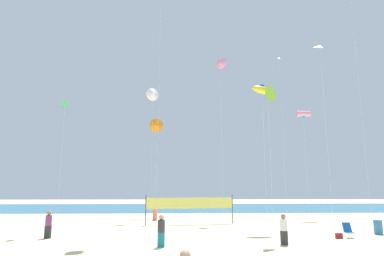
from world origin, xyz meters
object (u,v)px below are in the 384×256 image
at_px(trash_barrel, 378,227).
at_px(kite_green_diamond, 65,107).
at_px(kite_pink_tube, 303,114).
at_px(kite_violet_diamond, 351,3).
at_px(beach_handbag, 339,236).
at_px(kite_yellow_inflatable, 262,90).
at_px(beachgoer_white_shirt, 284,228).
at_px(kite_pink_delta, 221,63).
at_px(kite_yellow_diamond, 280,71).
at_px(beachgoer_charcoal_shirt, 161,230).
at_px(kite_blue_diamond, 320,48).
at_px(folding_beach_chair, 348,230).
at_px(kite_white_delta, 153,94).
at_px(volleyball_net, 190,204).
at_px(kite_lime_delta, 268,94).
at_px(beachgoer_plum_shirt, 48,223).
at_px(kite_orange_delta, 156,125).
at_px(beachgoer_coral_shirt, 155,210).

height_order(trash_barrel, kite_green_diamond, kite_green_diamond).
distance_m(kite_pink_tube, kite_violet_diamond, 11.84).
xyz_separation_m(beach_handbag, kite_yellow_inflatable, (-3.17, 4.65, 10.56)).
bearing_deg(trash_barrel, beachgoer_white_shirt, -154.03).
xyz_separation_m(beachgoer_white_shirt, kite_pink_delta, (-1.70, 12.82, 14.48)).
height_order(kite_yellow_diamond, kite_green_diamond, kite_yellow_diamond).
xyz_separation_m(beachgoer_white_shirt, kite_yellow_inflatable, (0.84, 6.66, 9.84)).
bearing_deg(kite_violet_diamond, kite_pink_delta, 139.92).
xyz_separation_m(beachgoer_charcoal_shirt, kite_yellow_diamond, (12.03, 16.44, 14.86)).
distance_m(kite_yellow_diamond, kite_blue_diamond, 15.30).
bearing_deg(folding_beach_chair, kite_yellow_inflatable, 152.59).
height_order(beachgoer_white_shirt, folding_beach_chair, beachgoer_white_shirt).
bearing_deg(kite_yellow_diamond, kite_white_delta, -171.21).
height_order(kite_yellow_diamond, kite_pink_delta, kite_yellow_diamond).
bearing_deg(kite_yellow_inflatable, kite_yellow_diamond, 64.09).
bearing_deg(beach_handbag, folding_beach_chair, 24.85).
height_order(volleyball_net, kite_lime_delta, kite_lime_delta).
bearing_deg(folding_beach_chair, kite_pink_delta, 141.78).
xyz_separation_m(beachgoer_charcoal_shirt, kite_yellow_inflatable, (7.50, 7.10, 9.83)).
relative_size(beachgoer_charcoal_shirt, kite_lime_delta, 0.17).
bearing_deg(kite_pink_delta, kite_yellow_diamond, 24.19).
bearing_deg(beachgoer_plum_shirt, beachgoer_charcoal_shirt, -146.84).
xyz_separation_m(volleyball_net, beach_handbag, (8.86, -7.63, -1.47)).
height_order(kite_orange_delta, kite_pink_delta, kite_pink_delta).
distance_m(beachgoer_plum_shirt, kite_white_delta, 16.85).
height_order(volleyball_net, kite_yellow_inflatable, kite_yellow_inflatable).
height_order(beachgoer_plum_shirt, folding_beach_chair, beachgoer_plum_shirt).
height_order(beachgoer_plum_shirt, trash_barrel, beachgoer_plum_shirt).
xyz_separation_m(trash_barrel, kite_yellow_diamond, (-2.08, 12.36, 15.29)).
relative_size(beachgoer_plum_shirt, kite_violet_diamond, 0.09).
height_order(folding_beach_chair, kite_green_diamond, kite_green_diamond).
distance_m(beachgoer_coral_shirt, beachgoer_plum_shirt, 11.66).
bearing_deg(kite_yellow_inflatable, kite_white_delta, 142.49).
bearing_deg(trash_barrel, folding_beach_chair, -154.67).
bearing_deg(kite_lime_delta, trash_barrel, 11.37).
bearing_deg(beachgoer_charcoal_shirt, kite_blue_diamond, 166.60).
distance_m(kite_yellow_inflatable, kite_white_delta, 11.92).
relative_size(folding_beach_chair, kite_yellow_diamond, 0.05).
xyz_separation_m(kite_green_diamond, kite_blue_diamond, (17.65, -4.13, 3.07)).
distance_m(kite_violet_diamond, kite_lime_delta, 11.69).
distance_m(folding_beach_chair, kite_pink_tube, 15.91).
relative_size(trash_barrel, kite_orange_delta, 0.09).
distance_m(beachgoer_charcoal_shirt, kite_orange_delta, 19.54).
bearing_deg(kite_pink_tube, kite_orange_delta, 171.07).
distance_m(beachgoer_coral_shirt, beachgoer_charcoal_shirt, 13.36).
height_order(beachgoer_coral_shirt, beachgoer_plum_shirt, beachgoer_coral_shirt).
bearing_deg(trash_barrel, beach_handbag, -154.78).
bearing_deg(volleyball_net, kite_orange_delta, 115.99).
relative_size(beachgoer_white_shirt, kite_pink_delta, 0.10).
xyz_separation_m(kite_blue_diamond, kite_white_delta, (-11.90, 12.54, 0.40)).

